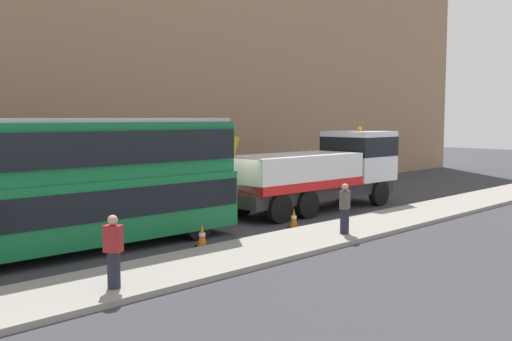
# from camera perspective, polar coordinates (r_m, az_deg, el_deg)

# --- Properties ---
(ground_plane) EXTENTS (120.00, 120.00, 0.00)m
(ground_plane) POSITION_cam_1_polar(r_m,az_deg,el_deg) (22.24, -3.48, -5.36)
(ground_plane) COLOR #38383D
(near_kerb) EXTENTS (60.00, 2.80, 0.15)m
(near_kerb) POSITION_cam_1_polar(r_m,az_deg,el_deg) (19.33, 4.84, -6.75)
(near_kerb) COLOR gray
(near_kerb) RESTS_ON ground_plane
(building_facade) EXTENTS (60.00, 1.50, 16.00)m
(building_facade) POSITION_cam_1_polar(r_m,az_deg,el_deg) (27.82, -13.47, 13.33)
(building_facade) COLOR #9E7A5B
(building_facade) RESTS_ON ground_plane
(recovery_tow_truck) EXTENTS (10.18, 2.90, 3.67)m
(recovery_tow_truck) POSITION_cam_1_polar(r_m,az_deg,el_deg) (25.87, 6.41, 0.05)
(recovery_tow_truck) COLOR #2D2D2D
(recovery_tow_truck) RESTS_ON ground_plane
(double_decker_bus) EXTENTS (11.11, 2.88, 4.06)m
(double_decker_bus) POSITION_cam_1_polar(r_m,az_deg,el_deg) (18.21, -17.64, -0.85)
(double_decker_bus) COLOR #146B38
(double_decker_bus) RESTS_ON ground_plane
(pedestrian_onlooker) EXTENTS (0.43, 0.48, 1.71)m
(pedestrian_onlooker) POSITION_cam_1_polar(r_m,az_deg,el_deg) (13.89, -13.80, -7.82)
(pedestrian_onlooker) COLOR #232333
(pedestrian_onlooker) RESTS_ON near_kerb
(pedestrian_bystander) EXTENTS (0.46, 0.38, 1.71)m
(pedestrian_bystander) POSITION_cam_1_polar(r_m,az_deg,el_deg) (19.91, 8.69, -3.78)
(pedestrian_bystander) COLOR #232333
(pedestrian_bystander) RESTS_ON near_kerb
(traffic_cone_near_bus) EXTENTS (0.36, 0.36, 0.72)m
(traffic_cone_near_bus) POSITION_cam_1_polar(r_m,az_deg,el_deg) (18.56, -5.30, -6.43)
(traffic_cone_near_bus) COLOR orange
(traffic_cone_near_bus) RESTS_ON ground_plane
(traffic_cone_midway) EXTENTS (0.36, 0.36, 0.72)m
(traffic_cone_midway) POSITION_cam_1_polar(r_m,az_deg,el_deg) (21.65, 3.73, -4.73)
(traffic_cone_midway) COLOR orange
(traffic_cone_midway) RESTS_ON ground_plane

